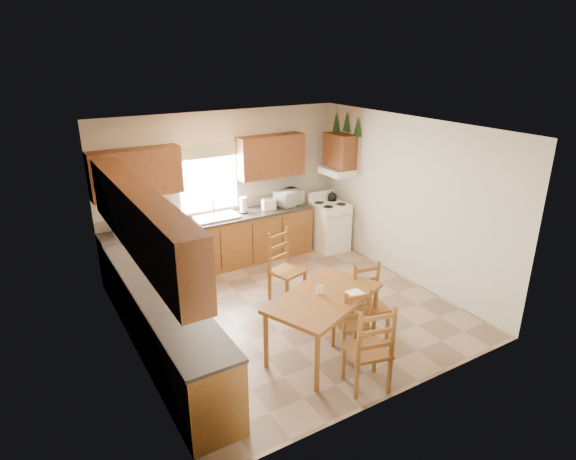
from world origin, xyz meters
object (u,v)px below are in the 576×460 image
dining_table (323,324)px  chair_far_left (287,267)px  chair_near_left (368,345)px  stove (329,227)px  chair_near_right (351,319)px  microwave (289,198)px  chair_far_right (371,303)px

dining_table → chair_far_left: chair_far_left is taller
chair_near_left → chair_far_left: bearing=-82.2°
stove → chair_near_right: 3.39m
chair_near_left → dining_table: bearing=-71.8°
microwave → dining_table: bearing=-130.6°
chair_near_left → chair_near_right: chair_near_left is taller
microwave → chair_far_left: 2.00m
microwave → chair_far_left: (-1.02, -1.64, -0.52)m
chair_far_left → chair_near_left: bearing=-112.5°
chair_near_right → chair_far_left: 1.59m
chair_near_right → chair_far_right: (0.45, 0.14, 0.03)m
chair_far_right → chair_near_right: bearing=-152.0°
chair_near_left → chair_near_right: size_ratio=1.19×
dining_table → chair_near_right: bearing=-48.4°
chair_far_right → stove: bearing=75.2°
chair_near_right → chair_far_left: size_ratio=0.85×
stove → microwave: microwave is taller
stove → microwave: (-0.72, 0.33, 0.61)m
chair_near_right → stove: bearing=-109.4°
chair_near_right → chair_near_left: bearing=79.0°
stove → microwave: 1.00m
dining_table → chair_near_left: chair_near_left is taller
microwave → chair_far_left: microwave is taller
chair_near_right → chair_far_right: chair_far_right is taller
chair_near_right → chair_far_left: chair_far_left is taller
chair_near_left → chair_near_right: bearing=-97.6°
dining_table → chair_near_left: 0.82m
microwave → chair_near_left: size_ratio=0.43×
stove → dining_table: size_ratio=0.60×
chair_near_left → chair_far_right: 1.07m
chair_near_right → chair_far_right: 0.47m
stove → chair_far_right: size_ratio=0.91×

